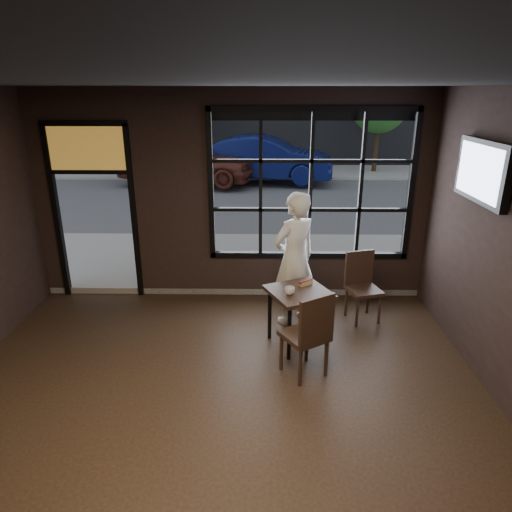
{
  "coord_description": "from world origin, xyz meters",
  "views": [
    {
      "loc": [
        0.48,
        -3.28,
        3.16
      ],
      "look_at": [
        0.4,
        2.2,
        1.15
      ],
      "focal_mm": 32.0,
      "sensor_mm": 36.0,
      "label": 1
    }
  ],
  "objects_px": {
    "cafe_table": "(298,317)",
    "navy_car": "(264,159)",
    "chair_near": "(304,333)",
    "man": "(294,259)"
  },
  "relations": [
    {
      "from": "cafe_table",
      "to": "navy_car",
      "type": "relative_size",
      "value": 0.16
    },
    {
      "from": "chair_near",
      "to": "man",
      "type": "bearing_deg",
      "value": -119.89
    },
    {
      "from": "navy_car",
      "to": "man",
      "type": "bearing_deg",
      "value": -170.0
    },
    {
      "from": "navy_car",
      "to": "cafe_table",
      "type": "bearing_deg",
      "value": -169.99
    },
    {
      "from": "cafe_table",
      "to": "man",
      "type": "relative_size",
      "value": 0.41
    },
    {
      "from": "chair_near",
      "to": "man",
      "type": "xyz_separation_m",
      "value": [
        -0.05,
        1.3,
        0.42
      ]
    },
    {
      "from": "cafe_table",
      "to": "man",
      "type": "bearing_deg",
      "value": 67.54
    },
    {
      "from": "man",
      "to": "navy_car",
      "type": "distance_m",
      "value": 10.23
    },
    {
      "from": "cafe_table",
      "to": "chair_near",
      "type": "height_order",
      "value": "chair_near"
    },
    {
      "from": "cafe_table",
      "to": "man",
      "type": "xyz_separation_m",
      "value": [
        -0.03,
        0.64,
        0.56
      ]
    }
  ]
}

